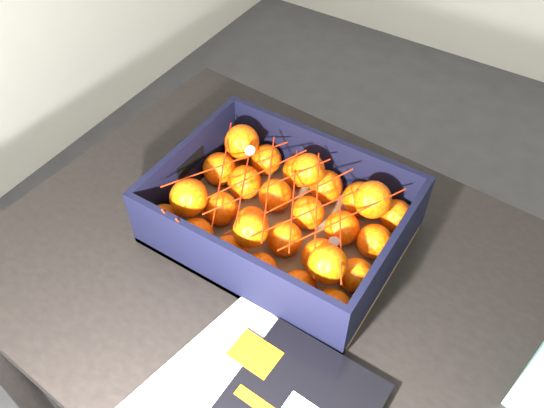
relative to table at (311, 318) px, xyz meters
The scene contains 6 objects.
ground 0.79m from the table, 45.46° to the left, with size 3.50×3.50×0.00m, color #313133.
table is the anchor object (origin of this frame).
magazine_stack 0.26m from the table, 84.06° to the right, with size 0.34×0.32×0.02m.
produce_crate 0.20m from the table, 147.23° to the left, with size 0.44×0.33×0.13m.
clementine_heap 0.21m from the table, 147.71° to the left, with size 0.42×0.31×0.12m.
mesh_net 0.25m from the table, 153.60° to the left, with size 0.37×0.29×0.09m.
Camera 1 is at (-0.08, -0.82, 1.58)m, focal length 36.82 mm.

